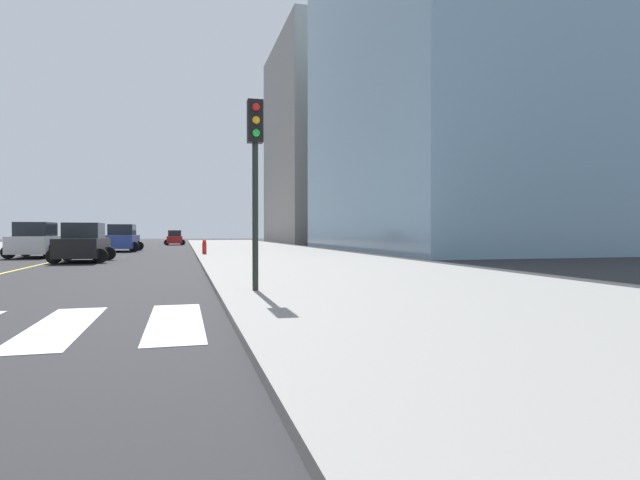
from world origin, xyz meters
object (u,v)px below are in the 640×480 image
Objects in this scene: car_blue_nearest at (122,239)px; fire_hydrant at (204,247)px; car_red_second at (175,238)px; traffic_light_near_corner at (255,156)px; car_black_fourth at (83,244)px; car_white_fifth at (37,241)px.

car_blue_nearest reaches higher than fire_hydrant.
car_red_second is at bearing -98.61° from car_blue_nearest.
car_red_second is 0.85× the size of traffic_light_near_corner.
car_blue_nearest is 14.06m from car_black_fourth.
car_white_fifth is 5.35× the size of fire_hydrant.
fire_hydrant is (5.87, -9.84, -0.40)m from car_blue_nearest.
car_blue_nearest is 11.46m from fire_hydrant.
car_white_fifth is (-3.49, 5.50, 0.05)m from car_black_fourth.
car_white_fifth is (-3.81, -8.56, -0.00)m from car_blue_nearest.
car_white_fifth is (-7.46, -27.85, 0.19)m from car_red_second.
car_blue_nearest is 1.00× the size of car_white_fifth.
car_white_fifth is at bearing 68.09° from car_blue_nearest.
car_black_fourth is at bearing 90.80° from car_blue_nearest.
traffic_light_near_corner is at bearing -62.78° from car_white_fifth.
fire_hydrant is (6.18, 4.21, -0.35)m from car_black_fourth.
fire_hydrant is (2.22, -29.13, -0.21)m from car_red_second.
traffic_light_near_corner reaches higher than car_red_second.
car_red_second is 0.85× the size of car_black_fourth.
car_blue_nearest is 1.07× the size of car_black_fourth.
traffic_light_near_corner reaches higher than car_blue_nearest.
car_black_fourth is at bearing -145.73° from fire_hydrant.
fire_hydrant is (9.68, -1.28, -0.40)m from car_white_fifth.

